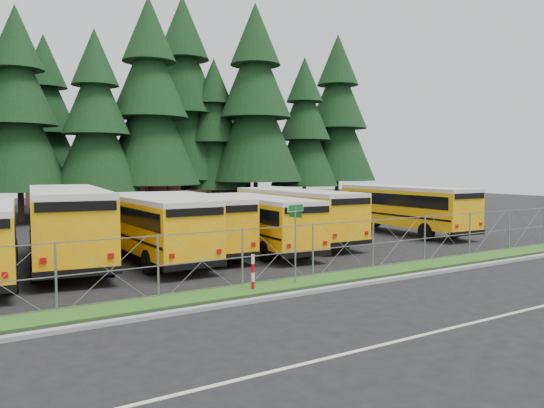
{
  "coord_description": "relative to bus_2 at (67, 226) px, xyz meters",
  "views": [
    {
      "loc": [
        -12.68,
        -16.73,
        4.08
      ],
      "look_at": [
        0.34,
        4.0,
        2.37
      ],
      "focal_mm": 35.0,
      "sensor_mm": 36.0,
      "label": 1
    }
  ],
  "objects": [
    {
      "name": "bus_2",
      "position": [
        0.0,
        0.0,
        0.0
      ],
      "size": [
        4.45,
        12.48,
        3.2
      ],
      "primitive_type": null,
      "rotation": [
        0.0,
        0.0,
        -0.13
      ],
      "color": "#FF9708",
      "rests_on": "ground"
    },
    {
      "name": "conifer_13",
      "position": [
        24.13,
        26.8,
        6.95
      ],
      "size": [
        7.73,
        7.73,
        17.1
      ],
      "primitive_type": null,
      "color": "black",
      "rests_on": "ground"
    },
    {
      "name": "curb",
      "position": [
        8.2,
        -9.87,
        -1.54
      ],
      "size": [
        50.0,
        0.25,
        0.12
      ],
      "primitive_type": "cube",
      "color": "gray",
      "rests_on": "ground"
    },
    {
      "name": "conifer_6",
      "position": [
        17.18,
        21.04,
        5.42
      ],
      "size": [
        6.35,
        6.35,
        14.03
      ],
      "primitive_type": null,
      "color": "black",
      "rests_on": "ground"
    },
    {
      "name": "bus_6",
      "position": [
        11.68,
        0.14,
        -0.17
      ],
      "size": [
        2.89,
        10.95,
        2.85
      ],
      "primitive_type": null,
      "rotation": [
        0.0,
        0.0,
        -0.03
      ],
      "color": "#FF9708",
      "rests_on": "ground"
    },
    {
      "name": "conifer_7",
      "position": [
        20.22,
        18.66,
        7.85
      ],
      "size": [
        8.54,
        8.54,
        18.9
      ],
      "primitive_type": null,
      "color": "black",
      "rests_on": "ground"
    },
    {
      "name": "bus_5",
      "position": [
        8.62,
        -1.36,
        -0.27
      ],
      "size": [
        3.28,
        10.31,
        2.66
      ],
      "primitive_type": null,
      "rotation": [
        0.0,
        0.0,
        -0.09
      ],
      "color": "#FF9708",
      "rests_on": "ground"
    },
    {
      "name": "grass_verge",
      "position": [
        8.2,
        -8.47,
        -1.57
      ],
      "size": [
        50.0,
        1.4,
        0.06
      ],
      "primitive_type": "cube",
      "color": "#1E4E16",
      "rests_on": "ground"
    },
    {
      "name": "street_sign",
      "position": [
        5.86,
        -8.56,
        0.43
      ],
      "size": [
        0.81,
        0.53,
        2.81
      ],
      "color": "gray",
      "rests_on": "ground"
    },
    {
      "name": "brick_building",
      "position": [
        14.2,
        33.23,
        1.4
      ],
      "size": [
        22.0,
        10.0,
        6.0
      ],
      "primitive_type": "cube",
      "color": "brown",
      "rests_on": "ground"
    },
    {
      "name": "chainlink_fence",
      "position": [
        8.2,
        -7.77,
        -0.6
      ],
      "size": [
        44.0,
        0.1,
        2.0
      ],
      "primitive_type": null,
      "color": "gray",
      "rests_on": "ground"
    },
    {
      "name": "conifer_8",
      "position": [
        26.58,
        19.85,
        5.89
      ],
      "size": [
        6.77,
        6.77,
        14.97
      ],
      "primitive_type": null,
      "color": "black",
      "rests_on": "ground"
    },
    {
      "name": "conifer_3",
      "position": [
        0.55,
        19.33,
        6.3
      ],
      "size": [
        7.14,
        7.14,
        15.8
      ],
      "primitive_type": null,
      "color": "black",
      "rests_on": "ground"
    },
    {
      "name": "ground",
      "position": [
        8.2,
        -6.77,
        -1.6
      ],
      "size": [
        120.0,
        120.0,
        0.0
      ],
      "primitive_type": "plane",
      "color": "black",
      "rests_on": "ground"
    },
    {
      "name": "conifer_11",
      "position": [
        3.41,
        25.62,
        6.1
      ],
      "size": [
        6.96,
        6.96,
        15.4
      ],
      "primitive_type": null,
      "color": "black",
      "rests_on": "ground"
    },
    {
      "name": "conifer_4",
      "position": [
        5.78,
        18.03,
        5.67
      ],
      "size": [
        6.57,
        6.57,
        14.53
      ],
      "primitive_type": null,
      "color": "black",
      "rests_on": "ground"
    },
    {
      "name": "conifer_9",
      "position": [
        31.57,
        20.84,
        7.42
      ],
      "size": [
        8.16,
        8.16,
        18.04
      ],
      "primitive_type": null,
      "color": "black",
      "rests_on": "ground"
    },
    {
      "name": "conifer_5",
      "position": [
        10.33,
        18.87,
        7.36
      ],
      "size": [
        8.1,
        8.1,
        17.91
      ],
      "primitive_type": null,
      "color": "black",
      "rests_on": "ground"
    },
    {
      "name": "bus_4",
      "position": [
        5.67,
        -0.12,
        -0.22
      ],
      "size": [
        3.22,
        10.69,
        2.76
      ],
      "primitive_type": null,
      "rotation": [
        0.0,
        0.0,
        -0.07
      ],
      "color": "#FF9708",
      "rests_on": "ground"
    },
    {
      "name": "bus_east",
      "position": [
        19.53,
        -0.2,
        -0.15
      ],
      "size": [
        2.96,
        11.15,
        2.9
      ],
      "primitive_type": null,
      "rotation": [
        0.0,
        0.0,
        -0.03
      ],
      "color": "#FF9708",
      "rests_on": "ground"
    },
    {
      "name": "road_lane_line",
      "position": [
        8.2,
        -14.77,
        -1.59
      ],
      "size": [
        50.0,
        0.12,
        0.01
      ],
      "primitive_type": "cube",
      "color": "beige",
      "rests_on": "ground"
    },
    {
      "name": "striped_bollard",
      "position": [
        4.18,
        -8.52,
        -1.0
      ],
      "size": [
        0.11,
        0.11,
        1.2
      ],
      "primitive_type": "cylinder",
      "color": "#B20C0C",
      "rests_on": "ground"
    },
    {
      "name": "bus_3",
      "position": [
        3.23,
        -1.1,
        -0.19
      ],
      "size": [
        2.57,
        10.77,
        2.82
      ],
      "primitive_type": null,
      "rotation": [
        0.0,
        0.0,
        0.0
      ],
      "color": "#FF9708",
      "rests_on": "ground"
    },
    {
      "name": "conifer_12",
      "position": [
        15.13,
        23.31,
        8.37
      ],
      "size": [
        9.02,
        9.02,
        19.95
      ],
      "primitive_type": null,
      "color": "black",
      "rests_on": "ground"
    }
  ]
}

